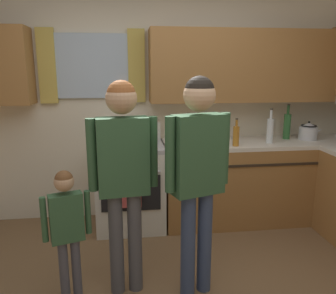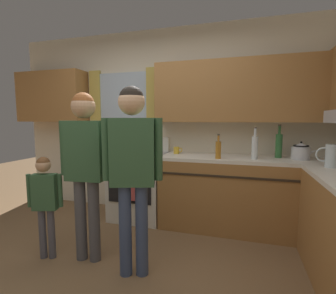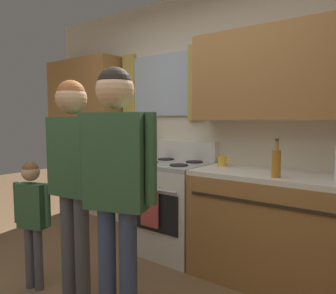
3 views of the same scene
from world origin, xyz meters
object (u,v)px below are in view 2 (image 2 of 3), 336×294
Objects in this scene: bottle_wine_green at (279,145)px; water_pitcher at (331,156)px; mug_mustard_yellow at (177,150)px; small_child at (45,195)px; bottle_oil_amber at (218,149)px; bottle_tall_clear at (255,147)px; stovetop_kettle at (301,151)px; stove_oven at (139,184)px; adult_holding_child at (85,157)px; adult_in_plaid at (132,159)px.

water_pitcher is at bearing -52.57° from bottle_wine_green.
small_child is (-0.97, -1.29, -0.32)m from mug_mustard_yellow.
mug_mustard_yellow is at bearing 153.96° from bottle_oil_amber.
bottle_wine_green is at bearing 33.40° from bottle_tall_clear.
bottle_wine_green is at bearing 0.04° from mug_mustard_yellow.
stovetop_kettle is at bearing -14.88° from bottle_wine_green.
stove_oven is 1.25m from adult_holding_child.
bottle_wine_green reaches higher than stovetop_kettle.
adult_in_plaid reaches higher than water_pitcher.
stovetop_kettle is 1.95m from adult_in_plaid.
adult_holding_child reaches higher than small_child.
bottle_tall_clear is at bearing 33.60° from adult_holding_child.
stovetop_kettle is (0.50, 0.12, -0.05)m from bottle_tall_clear.
water_pitcher is at bearing 16.75° from small_child.
stove_oven is 9.15× the size of mug_mustard_yellow.
adult_holding_child reaches higher than water_pitcher.
adult_holding_child is at bearing -115.27° from mug_mustard_yellow.
bottle_tall_clear is at bearing 47.53° from adult_in_plaid.
bottle_oil_amber is 0.73× the size of bottle_wine_green.
bottle_wine_green is (0.68, 0.28, 0.04)m from bottle_oil_amber.
mug_mustard_yellow is 1.29m from adult_in_plaid.
bottle_tall_clear reaches higher than stovetop_kettle.
mug_mustard_yellow is (-0.97, 0.18, -0.10)m from bottle_tall_clear.
small_child is (-0.46, -1.21, 0.16)m from stove_oven.
small_child is at bearing -110.60° from stove_oven.
bottle_tall_clear is 1.34× the size of stovetop_kettle.
bottle_wine_green is at bearing 30.29° from small_child.
bottle_tall_clear is at bearing 13.31° from bottle_oil_amber.
mug_mustard_yellow is at bearing 87.94° from adult_in_plaid.
adult_holding_child is (-0.06, -1.13, 0.54)m from stove_oven.
stovetop_kettle is (0.23, -0.06, -0.06)m from bottle_wine_green.
stovetop_kettle reaches higher than small_child.
stovetop_kettle is 0.17× the size of adult_holding_child.
adult_in_plaid is at bearing -9.62° from adult_holding_child.
adult_holding_child is at bearing 170.38° from adult_in_plaid.
stovetop_kettle is at bearing -2.31° from mug_mustard_yellow.
bottle_tall_clear is 0.23× the size of adult_holding_child.
bottle_oil_amber is 1.88m from small_child.
stove_oven is 1.10× the size of small_child.
bottle_wine_green reaches higher than water_pitcher.
small_child is (-2.60, -0.78, -0.38)m from water_pitcher.
adult_in_plaid is at bearing -69.08° from stove_oven.
bottle_oil_amber reaches higher than mug_mustard_yellow.
bottle_tall_clear is 1.50m from adult_in_plaid.
bottle_tall_clear is 0.74m from water_pitcher.
bottle_oil_amber is at bearing 58.83° from adult_in_plaid.
stove_oven is at bearing 175.93° from bottle_tall_clear.
stovetop_kettle is at bearing 29.27° from adult_holding_child.
water_pitcher reaches higher than small_child.
mug_mustard_yellow is at bearing 162.73° from water_pitcher.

